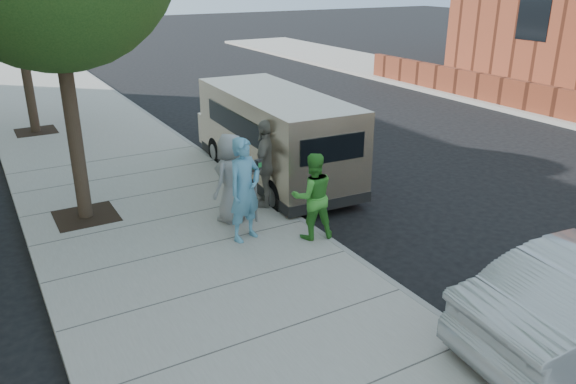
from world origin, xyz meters
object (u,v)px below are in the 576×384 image
object	(u,v)px
van	(273,134)
person_officer	(245,190)
parking_meter	(256,178)
person_gray_shirt	(231,178)
person_striped_polo	(266,163)
person_green_shirt	(313,196)

from	to	relation	value
van	person_officer	world-z (taller)	van
parking_meter	person_gray_shirt	xyz separation A→B (m)	(-0.38, 0.33, -0.04)
parking_meter	van	xyz separation A→B (m)	(1.70, 2.40, 0.07)
person_gray_shirt	person_striped_polo	bearing A→B (deg)	168.39
van	person_striped_polo	size ratio (longest dim) A/B	3.17
parking_meter	person_striped_polo	size ratio (longest dim) A/B	0.69
van	person_striped_polo	world-z (taller)	van
person_officer	person_gray_shirt	size ratio (longest dim) A/B	1.10
van	person_green_shirt	bearing A→B (deg)	-104.31
parking_meter	person_green_shirt	distance (m)	1.29
parking_meter	van	size ratio (longest dim) A/B	0.22
person_officer	person_gray_shirt	distance (m)	0.92
person_officer	van	bearing A→B (deg)	35.81
van	person_green_shirt	distance (m)	3.72
parking_meter	van	world-z (taller)	van
parking_meter	person_green_shirt	bearing A→B (deg)	-79.94
parking_meter	person_green_shirt	world-z (taller)	person_green_shirt
person_officer	person_striped_polo	size ratio (longest dim) A/B	1.04
person_officer	person_striped_polo	world-z (taller)	person_officer
person_officer	person_gray_shirt	bearing A→B (deg)	63.96
parking_meter	person_gray_shirt	size ratio (longest dim) A/B	0.72
parking_meter	person_gray_shirt	world-z (taller)	person_gray_shirt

